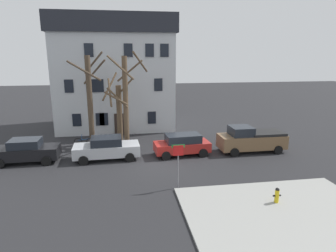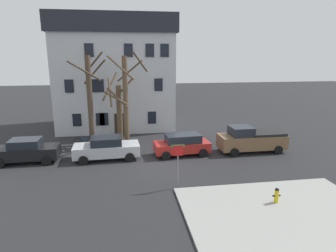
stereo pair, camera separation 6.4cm
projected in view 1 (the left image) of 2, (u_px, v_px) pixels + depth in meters
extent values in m
plane|color=#262628|center=(158.00, 166.00, 20.57)|extent=(120.00, 120.00, 0.00)
cube|color=#999993|center=(284.00, 215.00, 14.10)|extent=(9.52, 7.11, 0.12)
cube|color=silver|center=(116.00, 82.00, 31.00)|extent=(11.61, 7.54, 9.60)
cube|color=#23262D|center=(113.00, 25.00, 29.65)|extent=(12.11, 8.04, 1.79)
cube|color=#2D231E|center=(120.00, 124.00, 28.28)|extent=(1.10, 0.12, 2.10)
cube|color=black|center=(77.00, 120.00, 27.55)|extent=(0.80, 0.08, 1.20)
cube|color=black|center=(100.00, 119.00, 27.88)|extent=(0.80, 0.08, 1.20)
cube|color=black|center=(104.00, 119.00, 27.93)|extent=(0.80, 0.08, 1.20)
cube|color=black|center=(152.00, 118.00, 28.62)|extent=(0.80, 0.08, 1.20)
cube|color=black|center=(69.00, 86.00, 26.72)|extent=(0.80, 0.08, 1.20)
cube|color=black|center=(91.00, 86.00, 27.01)|extent=(0.80, 0.08, 1.20)
cube|color=black|center=(99.00, 86.00, 27.13)|extent=(0.80, 0.08, 1.20)
cube|color=black|center=(158.00, 85.00, 27.96)|extent=(0.80, 0.08, 1.20)
cube|color=black|center=(89.00, 50.00, 26.26)|extent=(0.80, 0.08, 1.20)
cube|color=black|center=(128.00, 50.00, 26.79)|extent=(0.80, 0.08, 1.20)
cube|color=black|center=(150.00, 50.00, 27.08)|extent=(0.80, 0.08, 1.20)
cube|color=black|center=(164.00, 50.00, 27.29)|extent=(0.80, 0.08, 1.20)
cylinder|color=#4C3D2D|center=(90.00, 101.00, 24.70)|extent=(0.46, 0.46, 7.56)
cylinder|color=#4C3D2D|center=(93.00, 63.00, 24.78)|extent=(1.76, 1.00, 1.91)
cylinder|color=#4C3D2D|center=(84.00, 71.00, 22.84)|extent=(2.65, 0.48, 1.65)
cylinder|color=#4C3D2D|center=(94.00, 72.00, 25.12)|extent=(2.07, 1.04, 2.16)
cylinder|color=brown|center=(119.00, 115.00, 25.15)|extent=(0.47, 0.47, 5.10)
cylinder|color=brown|center=(116.00, 98.00, 23.87)|extent=(1.94, 0.61, 1.16)
cylinder|color=brown|center=(110.00, 92.00, 24.47)|extent=(0.39, 1.60, 2.28)
cylinder|color=brown|center=(125.00, 88.00, 24.79)|extent=(0.40, 1.23, 1.71)
cylinder|color=brown|center=(118.00, 98.00, 23.98)|extent=(1.75, 0.36, 1.76)
cylinder|color=brown|center=(110.00, 86.00, 25.03)|extent=(1.39, 1.68, 2.32)
cylinder|color=brown|center=(126.00, 102.00, 24.33)|extent=(0.44, 0.44, 7.51)
cylinder|color=brown|center=(126.00, 86.00, 24.67)|extent=(1.43, 0.23, 1.51)
cylinder|color=brown|center=(130.00, 71.00, 24.80)|extent=(2.23, 1.04, 1.88)
cylinder|color=brown|center=(140.00, 62.00, 23.17)|extent=(1.37, 2.65, 1.70)
cylinder|color=brown|center=(120.00, 68.00, 22.66)|extent=(2.11, 0.83, 1.90)
cube|color=black|center=(26.00, 153.00, 21.01)|extent=(4.54, 1.86, 0.83)
cube|color=#1E232B|center=(25.00, 143.00, 20.85)|extent=(2.10, 1.62, 0.58)
cylinder|color=black|center=(9.00, 155.00, 21.73)|extent=(0.68, 0.23, 0.68)
cylinder|color=black|center=(46.00, 161.00, 20.49)|extent=(0.68, 0.23, 0.68)
cylinder|color=black|center=(52.00, 153.00, 22.22)|extent=(0.68, 0.23, 0.68)
cube|color=#B7BABF|center=(107.00, 150.00, 21.68)|extent=(4.87, 2.06, 0.81)
cube|color=#1E232B|center=(106.00, 141.00, 21.52)|extent=(2.27, 1.73, 0.58)
cylinder|color=black|center=(83.00, 161.00, 20.58)|extent=(0.69, 0.25, 0.68)
cylinder|color=black|center=(85.00, 152.00, 22.36)|extent=(0.69, 0.25, 0.68)
cylinder|color=black|center=(130.00, 157.00, 21.19)|extent=(0.69, 0.25, 0.68)
cylinder|color=black|center=(128.00, 150.00, 22.97)|extent=(0.69, 0.25, 0.68)
cube|color=#AD231E|center=(182.00, 147.00, 22.58)|extent=(4.35, 2.03, 0.72)
cube|color=#1E232B|center=(183.00, 138.00, 22.44)|extent=(2.73, 1.71, 0.62)
cylinder|color=black|center=(166.00, 156.00, 21.53)|extent=(0.69, 0.27, 0.68)
cylinder|color=black|center=(161.00, 149.00, 23.17)|extent=(0.69, 0.27, 0.68)
cylinder|color=black|center=(203.00, 153.00, 22.16)|extent=(0.69, 0.27, 0.68)
cylinder|color=black|center=(196.00, 146.00, 23.80)|extent=(0.69, 0.27, 0.68)
cube|color=brown|center=(252.00, 141.00, 23.39)|extent=(5.32, 1.98, 1.08)
cube|color=#1E232B|center=(241.00, 131.00, 23.03)|extent=(1.71, 1.72, 0.70)
cube|color=black|center=(266.00, 133.00, 23.43)|extent=(2.77, 1.88, 0.20)
cylinder|color=black|center=(234.00, 152.00, 22.31)|extent=(0.68, 0.23, 0.68)
cylinder|color=black|center=(226.00, 145.00, 24.16)|extent=(0.68, 0.23, 0.68)
cylinder|color=black|center=(278.00, 150.00, 22.87)|extent=(0.68, 0.23, 0.68)
cylinder|color=black|center=(266.00, 143.00, 24.73)|extent=(0.68, 0.23, 0.68)
cylinder|color=gold|center=(277.00, 196.00, 15.12)|extent=(0.22, 0.22, 0.69)
sphere|color=black|center=(277.00, 190.00, 15.04)|extent=(0.21, 0.21, 0.21)
cylinder|color=black|center=(274.00, 196.00, 15.09)|extent=(0.10, 0.09, 0.09)
cylinder|color=black|center=(280.00, 195.00, 15.14)|extent=(0.10, 0.09, 0.09)
cylinder|color=slate|center=(178.00, 167.00, 16.79)|extent=(0.07, 0.07, 2.61)
cube|color=red|center=(178.00, 151.00, 16.54)|extent=(0.60, 0.03, 0.60)
cube|color=#1E8C38|center=(178.00, 146.00, 16.52)|extent=(0.76, 0.02, 0.18)
torus|color=black|center=(91.00, 142.00, 24.96)|extent=(0.71, 0.10, 0.71)
torus|color=black|center=(78.00, 142.00, 24.88)|extent=(0.71, 0.10, 0.71)
cylinder|color=#1E4C8C|center=(84.00, 139.00, 24.86)|extent=(1.00, 0.12, 0.19)
cylinder|color=#1E4C8C|center=(82.00, 137.00, 24.79)|extent=(0.09, 0.04, 0.45)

